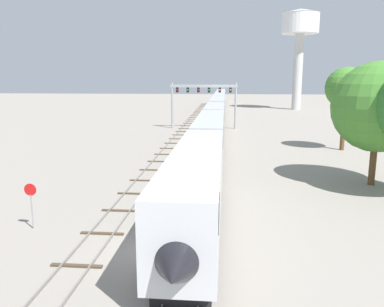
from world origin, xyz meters
TOP-DOWN VIEW (x-y plane):
  - ground_plane at (0.00, 0.00)m, footprint 400.00×400.00m
  - track_main at (2.00, 60.00)m, footprint 2.60×200.00m
  - track_near at (-3.50, 40.00)m, footprint 2.60×160.00m
  - passenger_train at (2.00, 65.06)m, footprint 3.04×142.68m
  - signal_gantry at (-0.25, 50.72)m, footprint 12.10×0.49m
  - water_tower at (24.22, 95.70)m, footprint 10.46×10.46m
  - stop_sign at (-8.00, 2.48)m, footprint 0.76×0.08m
  - trackside_tree_left at (16.42, 14.55)m, footprint 7.60×7.60m
  - trackside_tree_mid at (18.71, 31.14)m, footprint 5.18×5.18m

SIDE VIEW (x-z plane):
  - ground_plane at x=0.00m, z-range 0.00..0.00m
  - track_main at x=2.00m, z-range -0.01..0.15m
  - track_near at x=-3.50m, z-range -0.01..0.15m
  - stop_sign at x=-8.00m, z-range 0.43..3.31m
  - passenger_train at x=2.00m, z-range 0.21..5.01m
  - signal_gantry at x=-0.25m, z-range 1.96..10.23m
  - trackside_tree_left at x=16.42m, z-range 1.46..12.00m
  - trackside_tree_mid at x=18.71m, z-range 2.59..13.07m
  - water_tower at x=24.22m, z-range 8.29..36.24m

